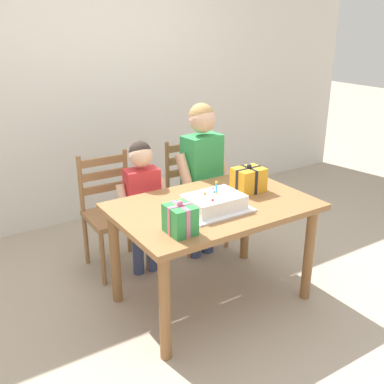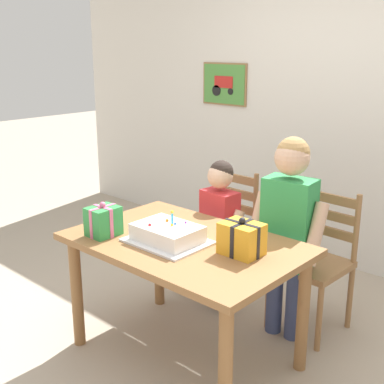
# 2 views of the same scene
# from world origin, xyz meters

# --- Properties ---
(ground_plane) EXTENTS (20.00, 20.00, 0.00)m
(ground_plane) POSITION_xyz_m (0.00, 0.00, 0.00)
(ground_plane) COLOR tan
(back_wall) EXTENTS (6.40, 0.11, 2.60)m
(back_wall) POSITION_xyz_m (-0.00, 1.89, 1.30)
(back_wall) COLOR silver
(back_wall) RESTS_ON ground
(dining_table) EXTENTS (1.32, 0.86, 0.74)m
(dining_table) POSITION_xyz_m (0.00, 0.00, 0.64)
(dining_table) COLOR olive
(dining_table) RESTS_ON ground
(birthday_cake) EXTENTS (0.44, 0.34, 0.19)m
(birthday_cake) POSITION_xyz_m (-0.05, -0.08, 0.79)
(birthday_cake) COLOR silver
(birthday_cake) RESTS_ON dining_table
(gift_box_red_large) EXTENTS (0.15, 0.18, 0.20)m
(gift_box_red_large) POSITION_xyz_m (-0.41, -0.25, 0.83)
(gift_box_red_large) COLOR #2D8E42
(gift_box_red_large) RESTS_ON dining_table
(gift_box_beside_cake) EXTENTS (0.22, 0.17, 0.21)m
(gift_box_beside_cake) POSITION_xyz_m (0.35, 0.06, 0.83)
(gift_box_beside_cake) COLOR gold
(gift_box_beside_cake) RESTS_ON dining_table
(chair_left) EXTENTS (0.43, 0.43, 0.92)m
(chair_left) POSITION_xyz_m (-0.38, 0.82, 0.47)
(chair_left) COLOR #996B42
(chair_left) RESTS_ON ground
(chair_right) EXTENTS (0.44, 0.44, 0.92)m
(chair_right) POSITION_xyz_m (0.39, 0.82, 0.47)
(chair_right) COLOR #996B42
(chair_right) RESTS_ON ground
(child_older) EXTENTS (0.49, 0.29, 1.29)m
(child_older) POSITION_xyz_m (0.31, 0.59, 0.79)
(child_older) COLOR #38426B
(child_older) RESTS_ON ground
(child_younger) EXTENTS (0.40, 0.24, 1.07)m
(child_younger) POSITION_xyz_m (-0.23, 0.59, 0.65)
(child_younger) COLOR #38426B
(child_younger) RESTS_ON ground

